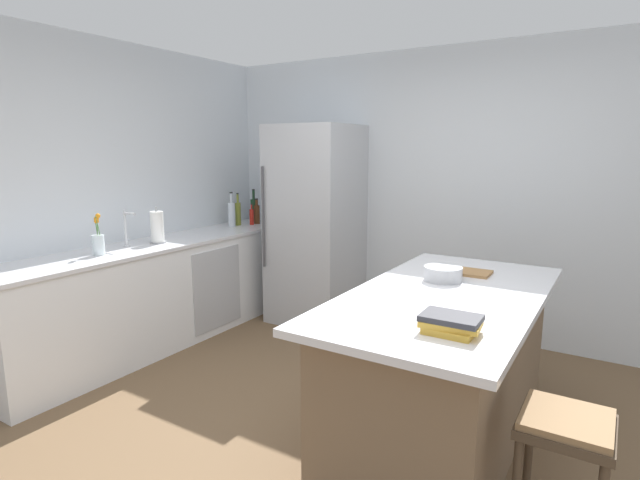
% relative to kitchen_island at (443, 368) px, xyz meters
% --- Properties ---
extents(ground_plane, '(7.20, 7.20, 0.00)m').
position_rel_kitchen_island_xyz_m(ground_plane, '(-0.52, -0.40, -0.46)').
color(ground_plane, brown).
extents(wall_rear, '(6.00, 0.10, 2.60)m').
position_rel_kitchen_island_xyz_m(wall_rear, '(-0.52, 1.85, 0.84)').
color(wall_rear, silver).
rests_on(wall_rear, ground_plane).
extents(wall_left, '(0.10, 6.00, 2.60)m').
position_rel_kitchen_island_xyz_m(wall_left, '(-2.97, -0.40, 0.84)').
color(wall_left, silver).
rests_on(wall_left, ground_plane).
extents(counter_run_left, '(0.63, 3.00, 0.91)m').
position_rel_kitchen_island_xyz_m(counter_run_left, '(-2.62, 0.22, -0.01)').
color(counter_run_left, white).
rests_on(counter_run_left, ground_plane).
extents(kitchen_island, '(0.97, 1.93, 0.91)m').
position_rel_kitchen_island_xyz_m(kitchen_island, '(0.00, 0.00, 0.00)').
color(kitchen_island, '#7A6047').
rests_on(kitchen_island, ground_plane).
extents(refrigerator, '(0.77, 0.77, 1.93)m').
position_rel_kitchen_island_xyz_m(refrigerator, '(-1.78, 1.44, 0.50)').
color(refrigerator, '#B7BABF').
rests_on(refrigerator, ground_plane).
extents(bar_stool, '(0.36, 0.36, 0.64)m').
position_rel_kitchen_island_xyz_m(bar_stool, '(0.69, -0.54, 0.06)').
color(bar_stool, '#473828').
rests_on(bar_stool, ground_plane).
extents(sink_faucet, '(0.15, 0.05, 0.30)m').
position_rel_kitchen_island_xyz_m(sink_faucet, '(-2.66, -0.07, 0.60)').
color(sink_faucet, silver).
rests_on(sink_faucet, counter_run_left).
extents(flower_vase, '(0.09, 0.09, 0.32)m').
position_rel_kitchen_island_xyz_m(flower_vase, '(-2.57, -0.39, 0.54)').
color(flower_vase, silver).
rests_on(flower_vase, counter_run_left).
extents(paper_towel_roll, '(0.14, 0.14, 0.31)m').
position_rel_kitchen_island_xyz_m(paper_towel_roll, '(-2.59, 0.18, 0.58)').
color(paper_towel_roll, gray).
rests_on(paper_towel_roll, counter_run_left).
extents(wine_bottle, '(0.07, 0.07, 0.36)m').
position_rel_kitchen_island_xyz_m(wine_bottle, '(-2.69, 1.60, 0.58)').
color(wine_bottle, '#19381E').
rests_on(wine_bottle, counter_run_left).
extents(syrup_bottle, '(0.06, 0.06, 0.27)m').
position_rel_kitchen_island_xyz_m(syrup_bottle, '(-2.58, 1.51, 0.56)').
color(syrup_bottle, '#5B3319').
rests_on(syrup_bottle, counter_run_left).
extents(hot_sauce_bottle, '(0.05, 0.05, 0.23)m').
position_rel_kitchen_island_xyz_m(hot_sauce_bottle, '(-2.58, 1.42, 0.53)').
color(hot_sauce_bottle, red).
rests_on(hot_sauce_bottle, counter_run_left).
extents(olive_oil_bottle, '(0.06, 0.06, 0.34)m').
position_rel_kitchen_island_xyz_m(olive_oil_bottle, '(-2.67, 1.32, 0.58)').
color(olive_oil_bottle, olive).
rests_on(olive_oil_bottle, counter_run_left).
extents(soda_bottle, '(0.07, 0.07, 0.36)m').
position_rel_kitchen_island_xyz_m(soda_bottle, '(-2.67, 1.22, 0.58)').
color(soda_bottle, silver).
rests_on(soda_bottle, counter_run_left).
extents(cookbook_stack, '(0.27, 0.19, 0.08)m').
position_rel_kitchen_island_xyz_m(cookbook_stack, '(0.20, -0.59, 0.49)').
color(cookbook_stack, gold).
rests_on(cookbook_stack, kitchen_island).
extents(mixing_bowl, '(0.23, 0.23, 0.09)m').
position_rel_kitchen_island_xyz_m(mixing_bowl, '(-0.10, 0.25, 0.49)').
color(mixing_bowl, '#B2B5BA').
rests_on(mixing_bowl, kitchen_island).
extents(cutting_board, '(0.29, 0.20, 0.02)m').
position_rel_kitchen_island_xyz_m(cutting_board, '(-0.03, 0.51, 0.46)').
color(cutting_board, '#9E7042').
rests_on(cutting_board, kitchen_island).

